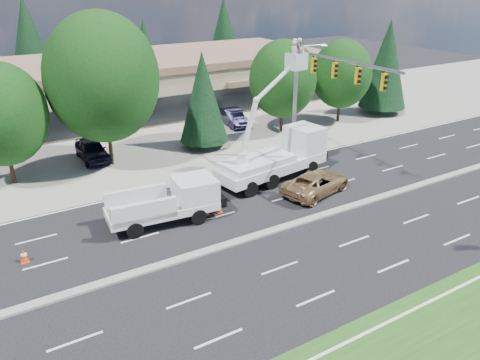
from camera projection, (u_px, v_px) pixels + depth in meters
ground at (246, 240)px, 25.87m from camera, size 140.00×140.00×0.00m
concrete_apron at (129, 140)px, 41.60m from camera, size 140.00×22.00×0.01m
road_median at (247, 239)px, 25.85m from camera, size 120.00×0.55×0.12m
strip_mall at (95, 87)px, 48.31m from camera, size 50.40×15.40×5.50m
tree_front_c at (0, 115)px, 30.98m from camera, size 6.11×6.11×8.47m
tree_front_d at (102, 78)px, 33.59m from camera, size 8.20×8.20×11.37m
tree_front_e at (203, 97)px, 38.30m from camera, size 4.06×4.06×7.99m
tree_front_f at (283, 79)px, 41.80m from camera, size 6.06×6.06×8.41m
tree_front_g at (342, 74)px, 45.19m from camera, size 5.76×5.76×8.00m
tree_front_h at (386, 64)px, 47.83m from camera, size 4.85×4.85×9.56m
tree_back_b at (29, 43)px, 54.55m from camera, size 5.85×5.85×11.53m
tree_back_c at (145, 49)px, 61.81m from camera, size 4.23×4.23×8.34m
tree_back_d at (224, 34)px, 66.91m from camera, size 5.49×5.49×10.82m
signal_mast at (314, 87)px, 33.69m from camera, size 2.76×10.16×9.00m
utility_pickup at (170, 205)px, 27.46m from camera, size 6.63×3.04×2.46m
bucket_truck at (280, 151)px, 33.13m from camera, size 8.93×3.83×9.62m
traffic_cone_a at (24, 256)px, 23.72m from camera, size 0.40×0.40×0.70m
traffic_cone_b at (206, 210)px, 28.43m from camera, size 0.40×0.40×0.70m
traffic_cone_c at (219, 207)px, 28.71m from camera, size 0.40×0.40×0.70m
traffic_cone_d at (302, 186)px, 31.63m from camera, size 0.40×0.40×0.70m
minivan at (316, 183)px, 31.15m from camera, size 5.72×3.68×1.47m
parked_car_west at (92, 150)px, 36.80m from camera, size 1.95×4.81×1.64m
parked_car_east at (233, 117)px, 45.47m from camera, size 2.24×4.90×1.56m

